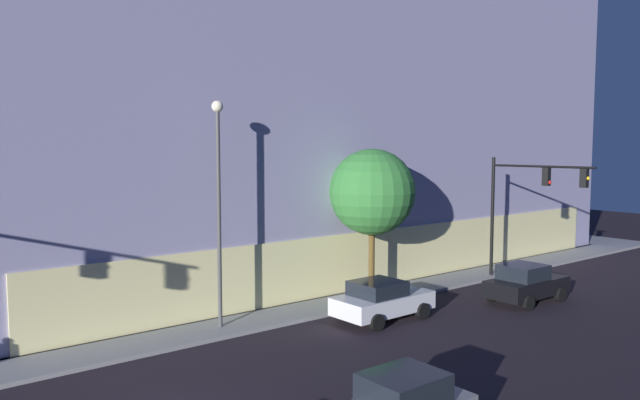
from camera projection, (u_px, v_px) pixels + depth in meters
modern_building at (254, 87)px, 40.24m from camera, size 39.58×25.47×21.85m
traffic_light_far_corner at (529, 193)px, 31.60m from camera, size 0.61×5.51×6.32m
street_lamp_sidewalk at (218, 188)px, 23.48m from camera, size 0.44×0.44×8.62m
sidewalk_tree at (372, 192)px, 28.41m from camera, size 3.96×3.96×6.80m
car_white at (382, 300)px, 25.30m from camera, size 4.26×2.25×1.64m
car_black at (526, 283)px, 28.19m from camera, size 4.08×2.15×1.74m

